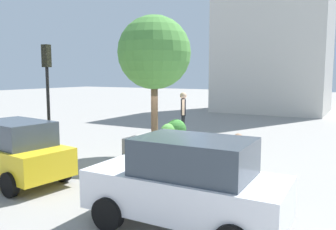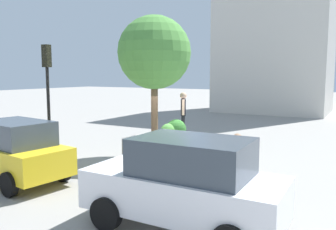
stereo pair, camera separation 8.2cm
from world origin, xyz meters
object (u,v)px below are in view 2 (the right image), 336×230
(plaza_tree, at_px, (154,53))
(passerby_with_bag, at_px, (237,158))
(planter_ledge, at_px, (168,148))
(skateboarder, at_px, (183,111))
(traffic_light_corner, at_px, (48,82))
(skateboard, at_px, (183,136))
(police_car, at_px, (185,183))
(sedan_parked, at_px, (14,150))

(plaza_tree, distance_m, passerby_with_bag, 5.92)
(planter_ledge, bearing_deg, skateboarder, -156.19)
(planter_ledge, distance_m, traffic_light_corner, 5.34)
(skateboard, height_order, police_car, police_car)
(skateboarder, xyz_separation_m, sedan_parked, (3.29, 5.29, -0.95))
(planter_ledge, xyz_separation_m, plaza_tree, (0.59, 0.08, 3.79))
(sedan_parked, bearing_deg, police_car, 176.68)
(plaza_tree, distance_m, sedan_parked, 6.30)
(police_car, bearing_deg, skateboard, -62.06)
(plaza_tree, height_order, sedan_parked, plaza_tree)
(police_car, relative_size, sedan_parked, 1.01)
(sedan_parked, bearing_deg, planter_ledge, -118.44)
(skateboarder, height_order, passerby_with_bag, skateboarder)
(sedan_parked, bearing_deg, plaza_tree, -113.36)
(skateboarder, bearing_deg, planter_ledge, 23.81)
(plaza_tree, bearing_deg, traffic_light_corner, 38.65)
(planter_ledge, relative_size, traffic_light_corner, 0.63)
(skateboarder, height_order, police_car, skateboarder)
(sedan_parked, xyz_separation_m, traffic_light_corner, (1.08, -2.39, 2.08))
(skateboarder, bearing_deg, police_car, 117.94)
(planter_ledge, height_order, passerby_with_bag, passerby_with_bag)
(sedan_parked, xyz_separation_m, passerby_with_bag, (-6.46, -2.53, 0.00))
(skateboard, relative_size, sedan_parked, 0.19)
(police_car, relative_size, traffic_light_corner, 0.98)
(sedan_parked, height_order, passerby_with_bag, sedan_parked)
(skateboarder, height_order, traffic_light_corner, traffic_light_corner)
(skateboard, relative_size, passerby_with_bag, 0.48)
(skateboard, bearing_deg, skateboarder, 0.00)
(traffic_light_corner, bearing_deg, skateboard, -146.40)
(sedan_parked, bearing_deg, traffic_light_corner, -65.74)
(plaza_tree, bearing_deg, skateboard, -164.15)
(planter_ledge, relative_size, passerby_with_bag, 1.66)
(skateboard, distance_m, passerby_with_bag, 4.21)
(plaza_tree, relative_size, skateboard, 5.86)
(skateboarder, bearing_deg, plaza_tree, 15.85)
(skateboard, height_order, sedan_parked, sedan_parked)
(passerby_with_bag, bearing_deg, planter_ledge, -33.94)
(planter_ledge, xyz_separation_m, traffic_light_corner, (3.81, 2.65, 2.64))
(skateboarder, relative_size, sedan_parked, 0.40)
(skateboard, xyz_separation_m, police_car, (-3.00, 5.65, 0.12))
(skateboard, distance_m, skateboarder, 1.02)
(skateboard, distance_m, police_car, 6.40)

